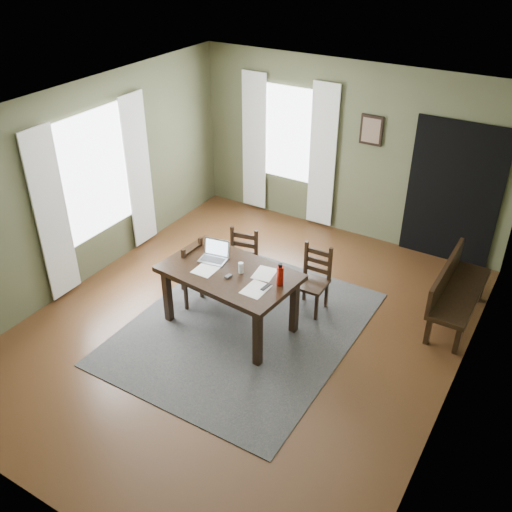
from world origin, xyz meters
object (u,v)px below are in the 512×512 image
Objects in this scene: dining_table at (229,278)px; bench at (454,288)px; chair_back_right at (313,280)px; water_bottle at (280,275)px; chair_back_left at (241,264)px; chair_end at (186,272)px; laptop at (215,254)px.

dining_table is 1.18× the size of bench.
chair_back_right reaches higher than dining_table.
water_bottle is (-0.05, -0.79, 0.51)m from chair_back_right.
chair_back_left is 1.00m from chair_back_right.
chair_back_right is at bearing 86.22° from water_bottle.
dining_table is 6.06× the size of water_bottle.
chair_end reaches higher than dining_table.
dining_table is 1.91× the size of chair_back_right.
bench is at bearing 21.96° from chair_back_right.
dining_table is 1.88× the size of chair_back_left.
chair_end is at bearing 114.34° from bench.
chair_end is at bearing 176.50° from water_bottle.
dining_table is 1.85× the size of chair_end.
water_bottle is (0.96, -0.09, 0.07)m from laptop.
chair_back_right reaches higher than bench.
chair_end is (-0.78, 0.14, -0.26)m from dining_table.
chair_back_left is 0.71m from laptop.
bench is at bearing 5.77° from chair_back_left.
chair_end is 3.40m from bench.
water_bottle is (0.66, 0.06, 0.23)m from dining_table.
chair_back_right is 1.31m from laptop.
bench is 5.12× the size of water_bottle.
chair_end is 1.02× the size of chair_back_left.
chair_back_left is at bearing 78.03° from laptop.
chair_back_left is 2.41× the size of laptop.
water_bottle is (-1.66, -1.49, 0.46)m from bench.
dining_table is 0.70m from water_bottle.
chair_end is 1.65m from chair_back_right.
chair_back_right is at bearing 117.03° from chair_end.
dining_table is 0.38m from laptop.
chair_back_right is at bearing 24.94° from laptop.
dining_table is 4.55× the size of laptop.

